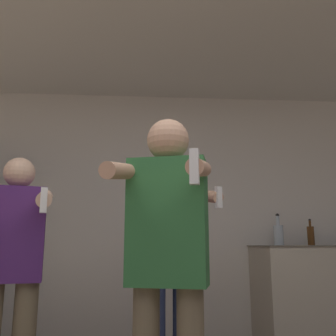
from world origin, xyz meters
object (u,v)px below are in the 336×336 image
person_man_side (12,265)px  person_spectator_back (170,256)px  bottle_green_wine (311,235)px  bottle_dark_rum (278,234)px  person_woman_foreground (168,254)px

person_man_side → person_spectator_back: 1.03m
bottle_green_wine → person_man_side: person_man_side is taller
bottle_dark_rum → person_spectator_back: bearing=-143.6°
bottle_dark_rum → person_spectator_back: 1.36m
bottle_dark_rum → person_woman_foreground: 2.04m
bottle_green_wine → person_spectator_back: size_ratio=0.15×
bottle_green_wine → person_spectator_back: 1.62m
bottle_dark_rum → person_man_side: (-2.08, -1.07, -0.23)m
bottle_green_wine → person_spectator_back: (-1.40, -0.80, -0.17)m
bottle_dark_rum → bottle_green_wine: bearing=0.0°
bottle_green_wine → bottle_dark_rum: size_ratio=0.84×
bottle_green_wine → person_man_side: (-2.39, -1.07, -0.22)m
bottle_green_wine → person_man_side: size_ratio=0.16×
bottle_green_wine → bottle_dark_rum: bearing=-180.0°
person_woman_foreground → person_spectator_back: size_ratio=1.00×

